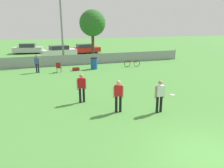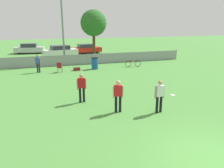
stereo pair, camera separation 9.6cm
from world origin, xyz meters
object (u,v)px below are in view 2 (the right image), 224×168
object	(u,v)px
bicycle_sideline	(133,64)
parked_car_red	(86,49)
gear_bag_sideline	(77,69)
parked_car_white	(60,51)
light_pole	(62,22)
player_defender_red	(82,86)
player_receiver_white	(160,94)
spectator_in_blue	(38,62)
parked_car_silver	(29,49)
trash_bin	(95,63)
folding_chair_sideline	(59,67)
player_thrower_red	(118,94)
tree_near_pole	(94,23)
frisbee_disc	(172,95)

from	to	relation	value
bicycle_sideline	parked_car_red	xyz separation A→B (m)	(-2.35, 11.81, 0.34)
gear_bag_sideline	parked_car_white	bearing A→B (deg)	93.14
light_pole	player_defender_red	world-z (taller)	light_pole
light_pole	player_receiver_white	world-z (taller)	light_pole
spectator_in_blue	parked_car_silver	world-z (taller)	spectator_in_blue
trash_bin	parked_car_white	bearing A→B (deg)	103.39
folding_chair_sideline	parked_car_silver	world-z (taller)	parked_car_silver
trash_bin	light_pole	bearing A→B (deg)	124.12
bicycle_sideline	player_receiver_white	bearing A→B (deg)	-100.04
light_pole	player_thrower_red	size ratio (longest dim) A/B	4.56
light_pole	spectator_in_blue	xyz separation A→B (m)	(-2.71, -3.57, -3.53)
gear_bag_sideline	parked_car_silver	bearing A→B (deg)	107.75
tree_near_pole	spectator_in_blue	xyz separation A→B (m)	(-6.35, -5.03, -3.35)
parked_car_silver	parked_car_white	bearing A→B (deg)	-40.25
parked_car_white	player_receiver_white	bearing A→B (deg)	-93.27
player_defender_red	gear_bag_sideline	distance (m)	8.69
player_receiver_white	spectator_in_blue	world-z (taller)	player_receiver_white
frisbee_disc	parked_car_white	size ratio (longest dim) A/B	0.06
frisbee_disc	parked_car_white	bearing A→B (deg)	104.49
player_receiver_white	player_thrower_red	world-z (taller)	same
folding_chair_sideline	parked_car_red	size ratio (longest dim) A/B	0.20
player_receiver_white	trash_bin	distance (m)	11.38
gear_bag_sideline	parked_car_red	distance (m)	12.31
player_thrower_red	frisbee_disc	bearing A→B (deg)	28.88
player_thrower_red	bicycle_sideline	bearing A→B (deg)	72.52
bicycle_sideline	parked_car_silver	bearing A→B (deg)	133.07
light_pole	player_thrower_red	xyz separation A→B (m)	(0.99, -14.32, -3.50)
spectator_in_blue	parked_car_red	distance (m)	13.44
player_thrower_red	gear_bag_sideline	xyz separation A→B (m)	(-0.32, 10.53, -0.79)
parked_car_white	parked_car_red	size ratio (longest dim) A/B	1.05
spectator_in_blue	frisbee_disc	bearing A→B (deg)	163.17
folding_chair_sideline	trash_bin	world-z (taller)	trash_bin
spectator_in_blue	folding_chair_sideline	world-z (taller)	spectator_in_blue
light_pole	spectator_in_blue	world-z (taller)	light_pole
player_receiver_white	folding_chair_sideline	size ratio (longest dim) A/B	1.78
tree_near_pole	player_defender_red	size ratio (longest dim) A/B	3.57
spectator_in_blue	parked_car_silver	size ratio (longest dim) A/B	0.38
player_thrower_red	parked_car_white	size ratio (longest dim) A/B	0.35
gear_bag_sideline	spectator_in_blue	bearing A→B (deg)	176.40
frisbee_disc	folding_chair_sideline	xyz separation A→B (m)	(-5.96, 8.80, 0.49)
player_defender_red	frisbee_disc	distance (m)	5.59
light_pole	trash_bin	xyz separation A→B (m)	(2.45, -3.62, -3.87)
light_pole	tree_near_pole	distance (m)	3.92
trash_bin	spectator_in_blue	bearing A→B (deg)	179.49
trash_bin	bicycle_sideline	bearing A→B (deg)	-2.06
tree_near_pole	parked_car_white	world-z (taller)	tree_near_pole
trash_bin	gear_bag_sideline	bearing A→B (deg)	-174.65
player_defender_red	parked_car_red	xyz separation A→B (m)	(4.47, 20.42, -0.26)
parked_car_white	trash_bin	bearing A→B (deg)	-87.31
bicycle_sideline	parked_car_red	world-z (taller)	parked_car_red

